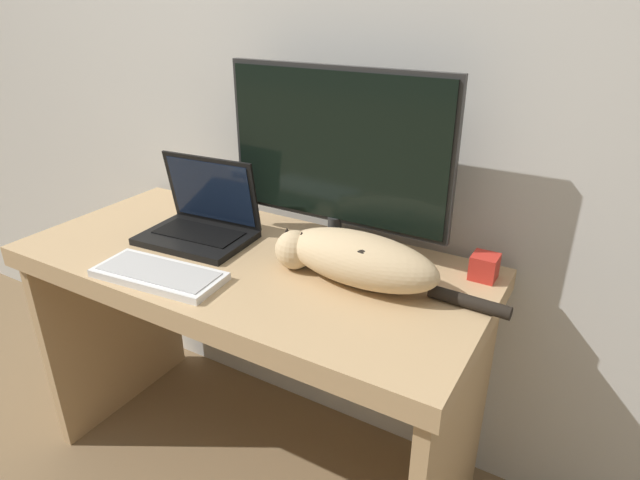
# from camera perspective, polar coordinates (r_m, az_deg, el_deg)

# --- Properties ---
(wall_back) EXTENTS (6.40, 0.06, 2.60)m
(wall_back) POSITION_cam_1_polar(r_m,az_deg,el_deg) (1.65, -0.62, 20.12)
(wall_back) COLOR silver
(wall_back) RESTS_ON ground_plane
(desk) EXTENTS (1.33, 0.62, 0.77)m
(desk) POSITION_cam_1_polar(r_m,az_deg,el_deg) (1.59, -7.41, -7.44)
(desk) COLOR tan
(desk) RESTS_ON ground_plane
(monitor) EXTENTS (0.66, 0.20, 0.51)m
(monitor) POSITION_cam_1_polar(r_m,az_deg,el_deg) (1.46, 1.71, 8.76)
(monitor) COLOR #282828
(monitor) RESTS_ON desk
(laptop) EXTENTS (0.33, 0.25, 0.24)m
(laptop) POSITION_cam_1_polar(r_m,az_deg,el_deg) (1.63, -12.56, 1.83)
(laptop) COLOR black
(laptop) RESTS_ON desk
(external_keyboard) EXTENTS (0.36, 0.18, 0.02)m
(external_keyboard) POSITION_cam_1_polar(r_m,az_deg,el_deg) (1.44, -16.80, -3.54)
(external_keyboard) COLOR white
(external_keyboard) RESTS_ON desk
(cat) EXTENTS (0.61, 0.19, 0.13)m
(cat) POSITION_cam_1_polar(r_m,az_deg,el_deg) (1.34, 3.79, -1.88)
(cat) COLOR #D1B284
(cat) RESTS_ON desk
(small_toy) EXTENTS (0.07, 0.07, 0.07)m
(small_toy) POSITION_cam_1_polar(r_m,az_deg,el_deg) (1.43, 17.12, -2.75)
(small_toy) COLOR red
(small_toy) RESTS_ON desk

